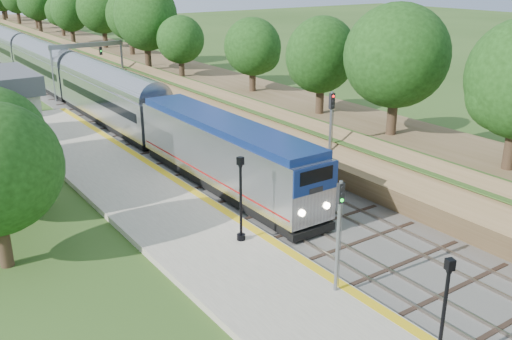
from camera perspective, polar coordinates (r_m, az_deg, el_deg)
trackbed at (r=73.08m, az=-17.80°, el=7.61°), size 9.50×170.00×0.28m
platform at (r=31.41m, az=-5.46°, el=-6.94°), size 6.40×68.00×0.38m
yellow_stripe at (r=32.65m, az=-1.10°, el=-5.39°), size 0.55×68.00×0.01m
embankment at (r=75.53m, az=-11.85°, el=9.96°), size 10.64×170.00×11.70m
signal_gantry at (r=67.71m, az=-16.51°, el=10.94°), size 8.40×0.38×6.20m
trees_behind_platform at (r=31.78m, az=-19.35°, el=0.78°), size 7.82×53.32×7.21m
train at (r=85.26m, az=-22.12°, el=10.28°), size 3.10×124.13×4.55m
lamppost_mid at (r=21.86m, az=18.15°, el=-14.22°), size 0.44×0.44×4.50m
lamppost_far at (r=29.98m, az=-1.53°, el=-3.40°), size 0.46×0.46×4.68m
signal_platform at (r=25.14m, az=8.28°, el=-5.45°), size 0.31×0.25×5.30m
signal_farside at (r=38.23m, az=7.47°, el=4.11°), size 0.35×0.28×6.44m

